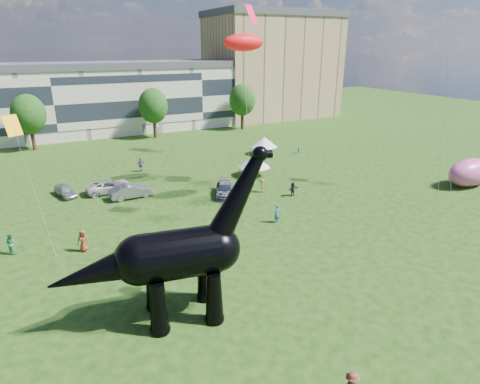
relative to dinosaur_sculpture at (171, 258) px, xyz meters
name	(u,v)px	position (x,y,z in m)	size (l,w,h in m)	color
ground	(263,308)	(5.35, -1.84, -4.13)	(220.00, 220.00, 0.00)	#16330C
terrace_row	(52,104)	(-2.65, 60.16, 1.87)	(78.00, 11.00, 12.00)	beige
apartment_block	(272,68)	(45.35, 63.16, 6.87)	(28.00, 18.00, 22.00)	tan
tree_mid_left	(28,111)	(-6.65, 51.16, 2.16)	(5.20, 5.20, 9.44)	#382314
tree_mid_right	(153,103)	(13.35, 51.16, 2.16)	(5.20, 5.20, 9.44)	#382314
tree_far_right	(242,97)	(31.35, 51.16, 2.16)	(5.20, 5.20, 9.44)	#382314
dinosaur_sculpture	(171,258)	(0.00, 0.00, 0.00)	(13.45, 4.56, 10.95)	black
car_silver	(65,191)	(-4.15, 26.07, -3.47)	(1.56, 3.88, 1.32)	#AAABAF
car_grey	(131,191)	(2.38, 22.17, -3.35)	(1.66, 4.75, 1.56)	gray
car_white	(110,186)	(0.56, 25.02, -3.39)	(2.46, 5.34, 1.48)	silver
car_dark	(225,189)	(11.93, 18.13, -3.44)	(1.94, 4.76, 1.38)	#595960
gazebo_near	(254,161)	(18.41, 22.91, -2.18)	(4.06, 4.06, 2.78)	silver
gazebo_far	(264,142)	(25.14, 31.86, -2.21)	(5.04, 5.04, 2.74)	silver
inflatable_pink	(470,172)	(39.59, 7.65, -2.45)	(6.73, 3.37, 3.37)	#D55296
visitors	(160,221)	(2.81, 12.57, -3.25)	(55.85, 42.61, 1.89)	#26638B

